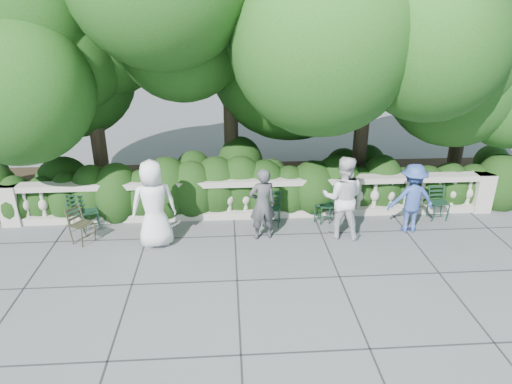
{
  "coord_description": "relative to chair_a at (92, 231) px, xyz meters",
  "views": [
    {
      "loc": [
        -0.63,
        -8.42,
        4.99
      ],
      "look_at": [
        0.0,
        1.0,
        1.0
      ],
      "focal_mm": 32.0,
      "sensor_mm": 36.0,
      "label": 1
    }
  ],
  "objects": [
    {
      "name": "shrub_hedge",
      "position": [
        3.82,
        1.74,
        0.0
      ],
      "size": [
        15.0,
        2.6,
        1.7
      ],
      "primitive_type": null,
      "color": "black",
      "rests_on": "ground"
    },
    {
      "name": "chair_e",
      "position": [
        8.3,
        -0.04,
        0.0
      ],
      "size": [
        0.45,
        0.49,
        0.84
      ],
      "primitive_type": null,
      "rotation": [
        0.0,
        0.0,
        0.02
      ],
      "color": "black",
      "rests_on": "ground"
    },
    {
      "name": "chair_weathered",
      "position": [
        0.08,
        -0.59,
        0.0
      ],
      "size": [
        0.64,
        0.63,
        0.84
      ],
      "primitive_type": null,
      "rotation": [
        0.0,
        0.0,
        1.0
      ],
      "color": "black",
      "rests_on": "ground"
    },
    {
      "name": "person_older_blue",
      "position": [
        7.36,
        -0.44,
        0.82
      ],
      "size": [
        1.06,
        0.62,
        1.64
      ],
      "primitive_type": "imported",
      "rotation": [
        0.0,
        0.0,
        3.15
      ],
      "color": "#2E448A",
      "rests_on": "ground"
    },
    {
      "name": "chair_d",
      "position": [
        5.57,
        -0.03,
        0.0
      ],
      "size": [
        0.47,
        0.5,
        0.84
      ],
      "primitive_type": null,
      "rotation": [
        0.0,
        0.0,
        -0.05
      ],
      "color": "black",
      "rests_on": "ground"
    },
    {
      "name": "chair_a",
      "position": [
        0.0,
        0.0,
        0.0
      ],
      "size": [
        0.59,
        0.61,
        0.84
      ],
      "primitive_type": null,
      "rotation": [
        0.0,
        0.0,
        0.38
      ],
      "color": "black",
      "rests_on": "ground"
    },
    {
      "name": "chair_b",
      "position": [
        -0.32,
        0.01,
        0.0
      ],
      "size": [
        0.55,
        0.57,
        0.84
      ],
      "primitive_type": null,
      "rotation": [
        0.0,
        0.0,
        0.25
      ],
      "color": "black",
      "rests_on": "ground"
    },
    {
      "name": "ground",
      "position": [
        3.82,
        -1.26,
        0.0
      ],
      "size": [
        90.0,
        90.0,
        0.0
      ],
      "primitive_type": "plane",
      "color": "#4E4F55",
      "rests_on": "ground"
    },
    {
      "name": "person_woman_grey",
      "position": [
        3.94,
        -0.56,
        0.83
      ],
      "size": [
        0.68,
        0.52,
        1.66
      ],
      "primitive_type": "imported",
      "rotation": [
        0.0,
        0.0,
        3.35
      ],
      "color": "#3D3D41",
      "rests_on": "ground"
    },
    {
      "name": "balustrade",
      "position": [
        3.82,
        0.54,
        0.49
      ],
      "size": [
        12.0,
        0.44,
        1.0
      ],
      "color": "#9E998E",
      "rests_on": "ground"
    },
    {
      "name": "person_casual_man",
      "position": [
        5.72,
        -0.59,
        0.95
      ],
      "size": [
        1.07,
        0.92,
        1.9
      ],
      "primitive_type": "imported",
      "rotation": [
        0.0,
        0.0,
        2.91
      ],
      "color": "silver",
      "rests_on": "ground"
    },
    {
      "name": "chair_f",
      "position": [
        5.44,
        0.07,
        0.0
      ],
      "size": [
        0.57,
        0.59,
        0.84
      ],
      "primitive_type": null,
      "rotation": [
        0.0,
        0.0,
        -0.32
      ],
      "color": "black",
      "rests_on": "ground"
    },
    {
      "name": "chair_c",
      "position": [
        4.18,
        -0.08,
        0.0
      ],
      "size": [
        0.53,
        0.56,
        0.84
      ],
      "primitive_type": null,
      "rotation": [
        0.0,
        0.0,
        -0.21
      ],
      "color": "black",
      "rests_on": "ground"
    },
    {
      "name": "tree_canopy",
      "position": [
        4.5,
        1.94,
        3.96
      ],
      "size": [
        15.04,
        6.52,
        6.78
      ],
      "color": "#3F3023",
      "rests_on": "ground"
    },
    {
      "name": "person_businessman",
      "position": [
        1.6,
        -0.71,
        0.98
      ],
      "size": [
        1.08,
        0.84,
        1.95
      ],
      "primitive_type": "imported",
      "rotation": [
        0.0,
        0.0,
        3.39
      ],
      "color": "white",
      "rests_on": "ground"
    }
  ]
}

